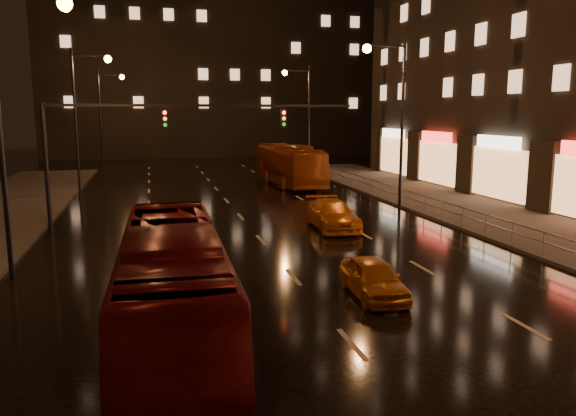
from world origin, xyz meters
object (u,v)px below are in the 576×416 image
(taxi_near, at_px, (373,278))
(taxi_far, at_px, (333,215))
(bus_curb, at_px, (289,165))
(bus_red, at_px, (173,284))

(taxi_near, distance_m, taxi_far, 10.62)
(taxi_far, bearing_deg, taxi_near, -98.64)
(bus_curb, bearing_deg, taxi_near, -101.10)
(bus_red, relative_size, bus_curb, 0.92)
(taxi_near, xyz_separation_m, taxi_far, (2.07, 10.41, 0.09))
(bus_curb, bearing_deg, bus_red, -111.96)
(bus_red, distance_m, bus_curb, 31.36)
(taxi_near, bearing_deg, bus_red, -160.07)
(taxi_near, height_order, taxi_far, taxi_far)
(bus_red, height_order, taxi_far, bus_red)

